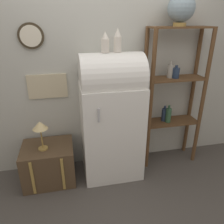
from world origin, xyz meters
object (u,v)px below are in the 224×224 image
object	(u,v)px
desk_lamp	(40,127)
refrigerator	(111,116)
vase_center	(118,41)
globe	(181,8)
vase_left	(105,43)
suitcase_trunk	(49,163)

from	to	relation	value
desk_lamp	refrigerator	bearing A→B (deg)	3.18
refrigerator	desk_lamp	size ratio (longest dim) A/B	4.36
refrigerator	vase_center	size ratio (longest dim) A/B	6.24
globe	desk_lamp	distance (m)	2.04
vase_left	refrigerator	bearing A→B (deg)	4.72
vase_left	desk_lamp	distance (m)	1.17
refrigerator	vase_left	world-z (taller)	vase_left
refrigerator	vase_center	bearing A→B (deg)	0.60
globe	vase_left	bearing A→B (deg)	-174.05
refrigerator	desk_lamp	distance (m)	0.83
vase_left	suitcase_trunk	bearing A→B (deg)	-179.89
globe	desk_lamp	size ratio (longest dim) A/B	0.96
suitcase_trunk	vase_left	bearing A→B (deg)	0.11
refrigerator	globe	xyz separation A→B (m)	(0.80, 0.08, 1.18)
desk_lamp	vase_left	bearing A→B (deg)	3.05
vase_center	desk_lamp	size ratio (longest dim) A/B	0.70
vase_center	desk_lamp	distance (m)	1.27
refrigerator	vase_left	size ratio (longest dim) A/B	7.22
suitcase_trunk	vase_left	world-z (taller)	vase_left
suitcase_trunk	desk_lamp	xyz separation A→B (m)	(-0.04, -0.04, 0.52)
refrigerator	globe	bearing A→B (deg)	6.05
vase_left	vase_center	bearing A→B (deg)	2.63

